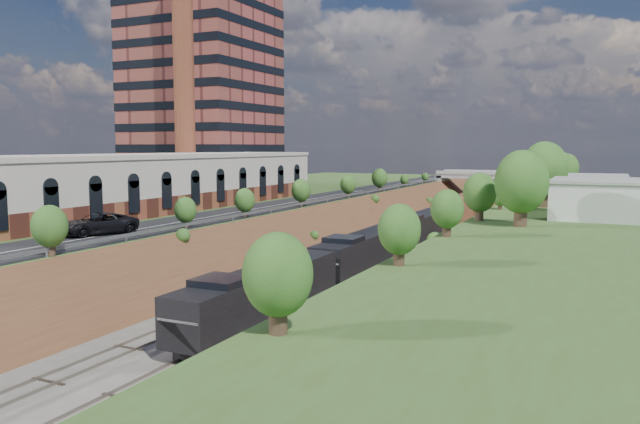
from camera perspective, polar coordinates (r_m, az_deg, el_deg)
ground at (r=37.20m, az=-20.25°, el=-14.71°), size 400.00×400.00×0.00m
platform_left at (r=102.84m, az=-9.40°, el=0.10°), size 44.00×180.00×5.00m
embankment_left at (r=92.52m, az=1.93°, el=-2.03°), size 10.00×180.00×10.00m
embankment_right at (r=86.34m, az=15.49°, el=-2.83°), size 10.00×180.00×10.00m
rail_left_track at (r=89.56m, az=6.88°, el=-2.28°), size 1.58×180.00×0.18m
rail_right_track at (r=88.09m, az=10.10°, el=-2.47°), size 1.58×180.00×0.18m
road at (r=93.81m, az=-0.58°, el=1.19°), size 8.00×180.00×0.10m
guardrail at (r=91.89m, az=1.67°, el=1.40°), size 0.10×171.00×0.70m
commercial_building at (r=81.91m, az=-15.32°, el=2.70°), size 14.30×62.30×7.00m
highrise_tower at (r=120.12m, az=-10.77°, el=15.46°), size 22.00×22.00×53.90m
smokestack at (r=101.55m, az=-12.36°, el=12.70°), size 3.20×3.20×40.00m
overpass at (r=148.55m, az=15.42°, el=2.70°), size 24.50×8.30×7.40m
white_building_near at (r=76.44m, az=23.88°, el=1.04°), size 9.00×12.00×4.00m
white_building_far at (r=98.41m, az=23.90°, el=1.92°), size 8.00×10.00×3.60m
tree_right_large at (r=64.80m, az=17.95°, el=2.58°), size 5.25×5.25×7.61m
tree_left_crest at (r=57.89m, az=-14.63°, el=-0.03°), size 2.45×2.45×3.55m
freight_train at (r=115.22m, az=13.80°, el=0.74°), size 3.21×162.87×4.75m
suv at (r=59.11m, az=-19.65°, el=-1.01°), size 5.48×7.60×1.92m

